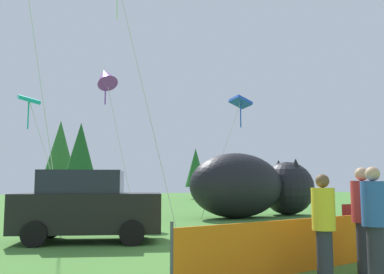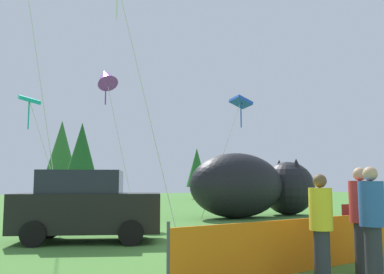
{
  "view_description": "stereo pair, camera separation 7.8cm",
  "coord_description": "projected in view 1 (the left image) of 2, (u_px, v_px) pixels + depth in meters",
  "views": [
    {
      "loc": [
        -6.67,
        -10.33,
        1.59
      ],
      "look_at": [
        1.22,
        5.22,
        3.51
      ],
      "focal_mm": 40.0,
      "sensor_mm": 36.0,
      "label": 1
    },
    {
      "loc": [
        -6.6,
        -10.37,
        1.59
      ],
      "look_at": [
        1.22,
        5.22,
        3.51
      ],
      "focal_mm": 40.0,
      "sensor_mm": 36.0,
      "label": 2
    }
  ],
  "objects": [
    {
      "name": "spectator_in_yellow_shirt",
      "position": [
        363.0,
        215.0,
        7.71
      ],
      "size": [
        0.41,
        0.41,
        1.89
      ],
      "color": "#2D2D38",
      "rests_on": "ground"
    },
    {
      "name": "horizon_tree_northeast",
      "position": [
        196.0,
        168.0,
        45.58
      ],
      "size": [
        2.26,
        2.26,
        5.4
      ],
      "color": "brown",
      "rests_on": "ground"
    },
    {
      "name": "horizon_tree_west",
      "position": [
        60.0,
        151.0,
        45.36
      ],
      "size": [
        3.5,
        3.5,
        8.34
      ],
      "color": "brown",
      "rests_on": "ground"
    },
    {
      "name": "kite_blue_box",
      "position": [
        240.0,
        104.0,
        21.59
      ],
      "size": [
        2.92,
        0.93,
        6.0
      ],
      "color": "silver",
      "rests_on": "ground"
    },
    {
      "name": "safety_fence",
      "position": [
        307.0,
        244.0,
        7.9
      ],
      "size": [
        5.98,
        1.01,
        1.05
      ],
      "rotation": [
        0.0,
        0.0,
        0.16
      ],
      "color": "orange",
      "rests_on": "ground"
    },
    {
      "name": "horizon_tree_east",
      "position": [
        80.0,
        153.0,
        39.87
      ],
      "size": [
        3.08,
        3.08,
        7.35
      ],
      "color": "brown",
      "rests_on": "ground"
    },
    {
      "name": "spectator_in_green_shirt",
      "position": [
        375.0,
        218.0,
        7.08
      ],
      "size": [
        0.41,
        0.41,
        1.88
      ],
      "color": "#2D2D38",
      "rests_on": "ground"
    },
    {
      "name": "kite_purple_delta",
      "position": [
        106.0,
        77.0,
        19.75
      ],
      "size": [
        1.61,
        2.12,
        7.18
      ],
      "color": "silver",
      "rests_on": "ground"
    },
    {
      "name": "folding_chair",
      "position": [
        352.0,
        217.0,
        14.02
      ],
      "size": [
        0.56,
        0.56,
        0.93
      ],
      "rotation": [
        0.0,
        0.0,
        -1.55
      ],
      "color": "maroon",
      "rests_on": "ground"
    },
    {
      "name": "parked_car",
      "position": [
        88.0,
        206.0,
        11.91
      ],
      "size": [
        4.36,
        3.16,
        1.97
      ],
      "rotation": [
        0.0,
        0.0,
        -0.37
      ],
      "color": "black",
      "rests_on": "ground"
    },
    {
      "name": "kite_teal_diamond",
      "position": [
        29.0,
        101.0,
        18.55
      ],
      "size": [
        2.07,
        1.4,
        5.52
      ],
      "color": "silver",
      "rests_on": "ground"
    },
    {
      "name": "ground_plane",
      "position": [
        237.0,
        241.0,
        11.98
      ],
      "size": [
        120.0,
        120.0,
        0.0
      ],
      "primitive_type": "plane",
      "color": "#477F33"
    },
    {
      "name": "spectator_in_blue_shirt",
      "position": [
        324.0,
        223.0,
        7.04
      ],
      "size": [
        0.38,
        0.38,
        1.75
      ],
      "color": "#2D2D38",
      "rests_on": "ground"
    },
    {
      "name": "inflatable_cat",
      "position": [
        252.0,
        188.0,
        20.76
      ],
      "size": [
        7.56,
        3.78,
        3.05
      ],
      "rotation": [
        0.0,
        0.0,
        0.15
      ],
      "color": "black",
      "rests_on": "ground"
    }
  ]
}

